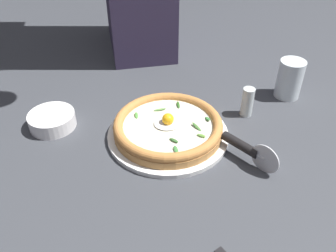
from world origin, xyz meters
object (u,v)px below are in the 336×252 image
at_px(side_bowl, 52,120).
at_px(pepper_shaker, 247,102).
at_px(pizza, 168,126).
at_px(drinking_glass, 289,81).
at_px(pizza_cutter, 246,148).

distance_m(side_bowl, pepper_shaker, 0.51).
xyz_separation_m(pizza, side_bowl, (0.29, -0.08, -0.01)).
bearing_deg(pizza, side_bowl, -15.39).
bearing_deg(side_bowl, pepper_shaker, 178.34).
xyz_separation_m(pizza, pepper_shaker, (-0.22, -0.07, 0.01)).
height_order(drinking_glass, pepper_shaker, drinking_glass).
bearing_deg(side_bowl, pizza_cutter, 157.49).
height_order(pizza, pizza_cutter, pizza_cutter).
relative_size(pizza_cutter, drinking_glass, 1.15).
bearing_deg(pizza, pizza_cutter, 146.54).
relative_size(pizza, pizza_cutter, 2.10).
bearing_deg(pepper_shaker, pizza, 16.40).
height_order(side_bowl, drinking_glass, drinking_glass).
bearing_deg(pepper_shaker, drinking_glass, -152.40).
xyz_separation_m(pizza, pizza_cutter, (-0.16, 0.11, 0.00)).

